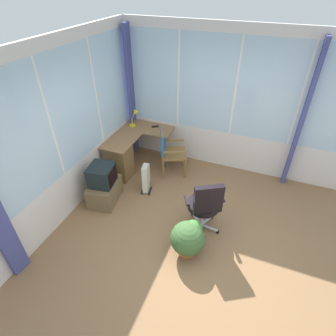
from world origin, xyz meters
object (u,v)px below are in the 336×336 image
tv_remote (155,127)px  office_chair (205,204)px  space_heater (146,178)px  potted_plant (188,238)px  desk_lamp (136,115)px  wooden_armchair (167,147)px  tv_on_stand (104,186)px  desk (122,157)px

tv_remote → office_chair: office_chair is taller
space_heater → potted_plant: (-1.05, -1.17, 0.01)m
desk_lamp → space_heater: bearing=-146.4°
wooden_armchair → tv_on_stand: bearing=149.2°
tv_on_stand → space_heater: bearing=-48.1°
space_heater → potted_plant: 1.57m
desk_lamp → tv_remote: 0.48m
tv_on_stand → potted_plant: bearing=-106.9°
desk_lamp → tv_remote: size_ratio=2.36×
tv_remote → tv_on_stand: 1.74m
office_chair → tv_on_stand: office_chair is taller
tv_remote → space_heater: 1.27m
space_heater → desk: bearing=65.8°
wooden_armchair → potted_plant: size_ratio=1.68×
desk → potted_plant: (-1.35, -1.85, -0.09)m
desk_lamp → potted_plant: 2.94m
desk_lamp → tv_on_stand: size_ratio=0.46×
desk_lamp → potted_plant: desk_lamp is taller
desk_lamp → wooden_armchair: size_ratio=0.37×
desk → office_chair: bearing=-114.2°
wooden_armchair → tv_remote: bearing=44.8°
office_chair → tv_on_stand: size_ratio=1.34×
tv_on_stand → desk: bearing=6.5°
desk → potted_plant: desk is taller
wooden_armchair → tv_on_stand: wooden_armchair is taller
office_chair → potted_plant: size_ratio=1.79×
desk → tv_remote: size_ratio=9.00×
office_chair → potted_plant: (-0.48, 0.10, -0.28)m
wooden_armchair → tv_on_stand: size_ratio=1.26×
office_chair → tv_remote: bearing=42.5°
desk_lamp → tv_on_stand: 1.75m
tv_remote → office_chair: bearing=-167.5°
desk_lamp → space_heater: desk_lamp is taller
space_heater → tv_on_stand: bearing=131.9°
wooden_armchair → office_chair: size_ratio=0.94×
wooden_armchair → office_chair: bearing=-138.4°
tv_remote → potted_plant: (-2.20, -1.48, -0.43)m
desk → office_chair: 2.14m
desk_lamp → office_chair: 2.63m
wooden_armchair → potted_plant: 2.04m
wooden_armchair → desk: bearing=115.5°
desk_lamp → tv_on_stand: (-1.62, -0.15, -0.63)m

